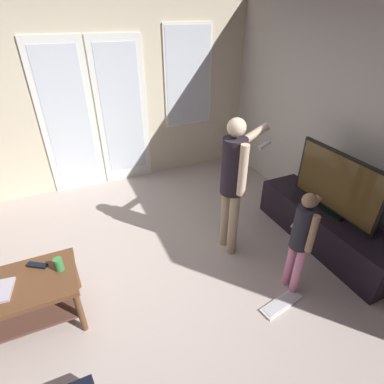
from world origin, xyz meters
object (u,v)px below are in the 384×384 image
(flat_screen_tv, at_px, (337,184))
(loose_keyboard, at_px, (281,304))
(coffee_table, at_px, (10,299))
(person_child, at_px, (302,236))
(cup_near_edge, at_px, (59,264))
(tv_stand, at_px, (325,227))
(person_adult, at_px, (234,177))
(tv_remote_black, at_px, (37,265))

(flat_screen_tv, distance_m, loose_keyboard, 1.36)
(coffee_table, relative_size, person_child, 0.98)
(coffee_table, xyz_separation_m, flat_screen_tv, (3.17, -0.21, 0.44))
(loose_keyboard, bearing_deg, cup_near_edge, 156.54)
(flat_screen_tv, xyz_separation_m, loose_keyboard, (-0.98, -0.52, -0.77))
(coffee_table, xyz_separation_m, tv_stand, (3.17, -0.21, -0.13))
(cup_near_edge, bearing_deg, person_adult, 4.01)
(person_child, distance_m, tv_remote_black, 2.29)
(coffee_table, height_order, person_child, person_child)
(cup_near_edge, bearing_deg, loose_keyboard, -23.46)
(coffee_table, distance_m, tv_stand, 3.18)
(flat_screen_tv, height_order, person_child, flat_screen_tv)
(person_adult, relative_size, tv_remote_black, 8.93)
(coffee_table, xyz_separation_m, cup_near_edge, (0.41, 0.04, 0.19))
(person_adult, distance_m, tv_remote_black, 1.95)
(tv_stand, bearing_deg, flat_screen_tv, 114.72)
(tv_stand, xyz_separation_m, loose_keyboard, (-0.99, -0.52, -0.21))
(tv_stand, height_order, tv_remote_black, tv_remote_black)
(coffee_table, relative_size, loose_keyboard, 2.30)
(person_adult, xyz_separation_m, tv_remote_black, (-1.90, -0.01, -0.43))
(tv_stand, relative_size, loose_keyboard, 3.80)
(flat_screen_tv, xyz_separation_m, person_adult, (-1.04, 0.37, 0.13))
(tv_stand, xyz_separation_m, person_adult, (-1.04, 0.37, 0.70))
(loose_keyboard, xyz_separation_m, cup_near_edge, (-1.78, 0.77, 0.52))
(flat_screen_tv, xyz_separation_m, person_child, (-0.78, -0.39, -0.14))
(flat_screen_tv, bearing_deg, loose_keyboard, -151.97)
(tv_stand, bearing_deg, person_child, -153.88)
(loose_keyboard, bearing_deg, person_adult, 93.35)
(loose_keyboard, xyz_separation_m, tv_remote_black, (-1.95, 0.88, 0.47))
(loose_keyboard, relative_size, cup_near_edge, 3.98)
(tv_stand, bearing_deg, cup_near_edge, 174.82)
(cup_near_edge, bearing_deg, tv_remote_black, 147.05)
(person_child, xyz_separation_m, tv_remote_black, (-2.16, 0.75, -0.16))
(person_adult, relative_size, cup_near_edge, 13.22)
(person_adult, bearing_deg, tv_stand, -19.68)
(coffee_table, bearing_deg, flat_screen_tv, -3.74)
(person_adult, height_order, tv_remote_black, person_adult)
(flat_screen_tv, relative_size, tv_remote_black, 6.30)
(coffee_table, distance_m, cup_near_edge, 0.45)
(cup_near_edge, bearing_deg, flat_screen_tv, -5.11)
(coffee_table, distance_m, flat_screen_tv, 3.20)
(coffee_table, distance_m, person_adult, 2.21)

